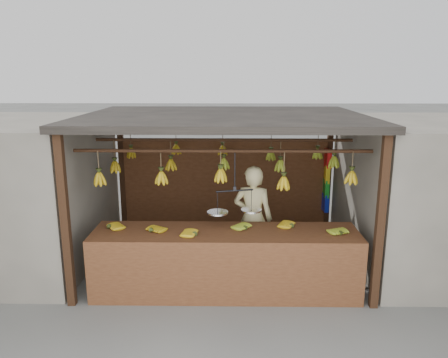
{
  "coord_description": "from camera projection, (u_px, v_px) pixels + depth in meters",
  "views": [
    {
      "loc": [
        0.11,
        -6.75,
        3.0
      ],
      "look_at": [
        0.0,
        0.3,
        1.3
      ],
      "focal_mm": 35.0,
      "sensor_mm": 36.0,
      "label": 1
    }
  ],
  "objects": [
    {
      "name": "neighbor_left",
      "position": [
        1.0,
        192.0,
        7.05
      ],
      "size": [
        3.0,
        3.0,
        2.3
      ],
      "primitive_type": "cube",
      "color": "slate",
      "rests_on": "ground"
    },
    {
      "name": "hanging_bananas",
      "position": [
        224.0,
        164.0,
        6.89
      ],
      "size": [
        3.6,
        2.25,
        0.39
      ],
      "color": "#B08C12",
      "rests_on": "ground"
    },
    {
      "name": "ground",
      "position": [
        224.0,
        259.0,
        7.26
      ],
      "size": [
        80.0,
        80.0,
        0.0
      ],
      "primitive_type": "plane",
      "color": "#5B5B57"
    },
    {
      "name": "vendor",
      "position": [
        253.0,
        218.0,
        6.73
      ],
      "size": [
        0.68,
        0.53,
        1.66
      ],
      "primitive_type": "imported",
      "rotation": [
        0.0,
        0.0,
        2.91
      ],
      "color": "beige",
      "rests_on": "ground"
    },
    {
      "name": "stall",
      "position": [
        224.0,
        139.0,
        7.12
      ],
      "size": [
        4.3,
        3.3,
        2.4
      ],
      "color": "black",
      "rests_on": "ground"
    },
    {
      "name": "bag_bundles",
      "position": [
        326.0,
        181.0,
        8.31
      ],
      "size": [
        0.08,
        0.26,
        1.2
      ],
      "color": "red",
      "rests_on": "ground"
    },
    {
      "name": "balance_scale",
      "position": [
        235.0,
        208.0,
        6.01
      ],
      "size": [
        0.75,
        0.39,
        0.86
      ],
      "color": "black",
      "rests_on": "ground"
    },
    {
      "name": "counter",
      "position": [
        225.0,
        248.0,
        5.9
      ],
      "size": [
        3.66,
        0.83,
        0.96
      ],
      "color": "#58301A",
      "rests_on": "ground"
    }
  ]
}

